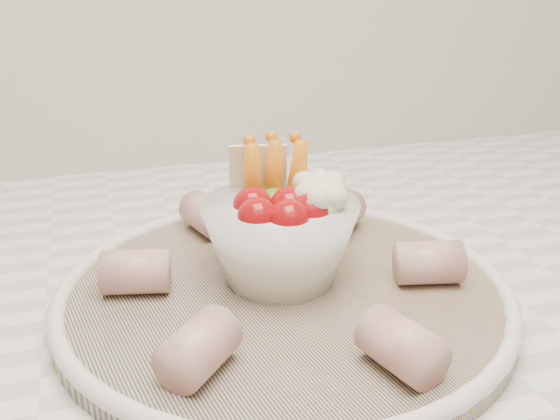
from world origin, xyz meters
name	(u,v)px	position (x,y,z in m)	size (l,w,h in m)	color
serving_platter	(284,291)	(0.06, 1.39, 0.93)	(0.38, 0.38, 0.02)	navy
veggie_bowl	(282,231)	(0.06, 1.40, 0.97)	(0.12, 0.12, 0.10)	white
cured_meat_rolls	(284,267)	(0.06, 1.39, 0.95)	(0.26, 0.29, 0.03)	#B05052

